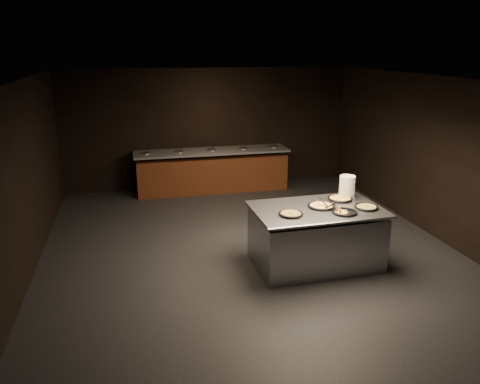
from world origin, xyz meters
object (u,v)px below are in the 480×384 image
Objects in this scene: plate_stack at (347,187)px; pan_cheese_whole at (321,206)px; serving_counter at (316,238)px; pan_veggie_whole at (291,214)px.

plate_stack is 0.74m from pan_cheese_whole.
serving_counter is 1.06m from plate_stack.
plate_stack is (0.69, 0.41, 0.69)m from serving_counter.
pan_veggie_whole is at bearing -158.33° from pan_cheese_whole.
serving_counter is at bearing -162.24° from pan_cheese_whole.
pan_veggie_whole is at bearing -159.10° from serving_counter.
pan_veggie_whole is 0.64m from pan_cheese_whole.
pan_veggie_whole is (-1.20, -0.61, -0.16)m from plate_stack.
serving_counter is 0.53m from pan_cheese_whole.
pan_veggie_whole is at bearing -152.97° from plate_stack.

